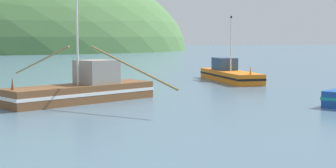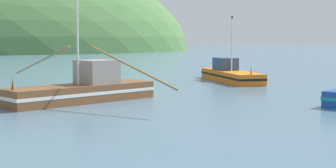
% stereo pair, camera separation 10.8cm
% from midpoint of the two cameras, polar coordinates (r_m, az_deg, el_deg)
% --- Properties ---
extents(fishing_boat_orange, '(3.28, 10.59, 5.91)m').
position_cam_midpoint_polar(fishing_boat_orange, '(44.79, 7.37, 1.18)').
color(fishing_boat_orange, orange).
rests_on(fishing_boat_orange, ground).
extents(fishing_boat_brown, '(9.82, 14.95, 6.65)m').
position_cam_midpoint_polar(fishing_boat_brown, '(30.05, -9.74, -0.58)').
color(fishing_boat_brown, brown).
rests_on(fishing_boat_brown, ground).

